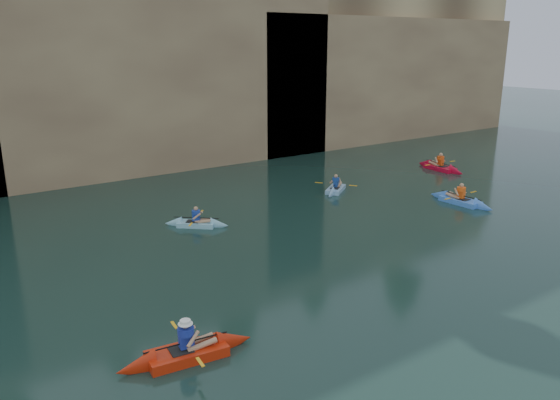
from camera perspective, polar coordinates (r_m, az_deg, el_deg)
ground at (r=15.89m, az=15.14°, el=-13.03°), size 160.00×160.00×0.00m
cliff at (r=40.19m, az=-19.60°, el=12.96°), size 70.00×16.00×12.00m
cliff_slab_center at (r=33.87m, az=-12.69°, el=12.54°), size 24.00×2.40×11.40m
cliff_slab_east at (r=45.49m, az=11.86°, el=12.43°), size 26.00×2.40×9.84m
sea_cave_center at (r=31.94m, az=-21.76°, el=4.16°), size 3.50×1.00×3.20m
sea_cave_east at (r=37.47m, az=-0.51°, el=7.93°), size 5.00×1.00×4.50m
main_kayaker at (r=14.29m, az=-9.71°, el=-15.40°), size 3.58×2.38×1.31m
kayaker_ltblue_near at (r=23.68m, az=-8.73°, el=-2.42°), size 2.54×2.35×1.10m
kayaker_red_far at (r=35.22m, az=16.37°, el=3.29°), size 2.59×3.65×1.33m
kayaker_ltblue_mid at (r=29.06m, az=5.83°, el=1.18°), size 2.85×2.33×1.15m
kayaker_blue_east at (r=28.13m, az=18.32°, el=-0.05°), size 2.50×3.60×1.27m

